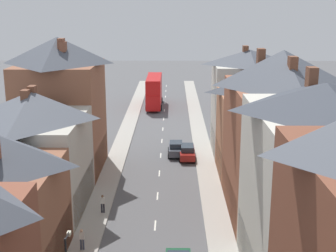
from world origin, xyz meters
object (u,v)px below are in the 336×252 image
(double_decker_bus_lead, at_px, (154,91))
(pedestrian_mid_right, at_px, (103,203))
(pedestrian_mid_left, at_px, (82,238))
(car_parked_left_b, at_px, (176,148))
(car_near_silver, at_px, (187,152))

(double_decker_bus_lead, xyz_separation_m, pedestrian_mid_right, (-2.74, -42.80, -1.78))
(double_decker_bus_lead, bearing_deg, pedestrian_mid_left, -93.90)
(car_parked_left_b, xyz_separation_m, pedestrian_mid_right, (-6.35, -16.02, 0.19))
(pedestrian_mid_left, bearing_deg, pedestrian_mid_right, 84.49)
(car_near_silver, relative_size, pedestrian_mid_left, 2.70)
(car_parked_left_b, distance_m, pedestrian_mid_left, 23.28)
(car_near_silver, height_order, pedestrian_mid_left, pedestrian_mid_left)
(double_decker_bus_lead, relative_size, car_parked_left_b, 2.77)
(double_decker_bus_lead, height_order, pedestrian_mid_left, double_decker_bus_lead)
(car_near_silver, xyz_separation_m, pedestrian_mid_left, (-8.25, -21.00, 0.20))
(double_decker_bus_lead, height_order, car_near_silver, double_decker_bus_lead)
(pedestrian_mid_left, bearing_deg, double_decker_bus_lead, 86.10)
(double_decker_bus_lead, xyz_separation_m, pedestrian_mid_left, (-3.34, -48.99, -1.78))
(double_decker_bus_lead, bearing_deg, car_near_silver, -80.05)
(pedestrian_mid_left, bearing_deg, car_parked_left_b, 72.64)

